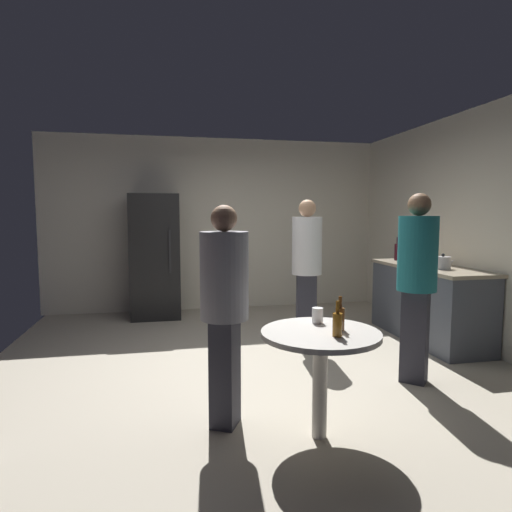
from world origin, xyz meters
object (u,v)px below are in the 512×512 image
(beer_bottle_amber, at_px, (337,324))
(person_in_gray_shirt, at_px, (225,299))
(beer_bottle_brown, at_px, (340,318))
(refrigerator, at_px, (155,256))
(foreground_table, at_px, (320,347))
(kettle, at_px, (443,263))
(plastic_cup_white, at_px, (318,315))
(person_in_teal_shirt, at_px, (417,273))
(person_in_white_shirt, at_px, (307,261))
(wine_bottle_on_counter, at_px, (397,251))
(beer_bottle_on_counter, at_px, (435,260))

(beer_bottle_amber, distance_m, person_in_gray_shirt, 0.80)
(beer_bottle_brown, bearing_deg, refrigerator, 108.96)
(person_in_gray_shirt, bearing_deg, foreground_table, 0.19)
(beer_bottle_amber, bearing_deg, kettle, 41.43)
(kettle, bearing_deg, plastic_cup_white, -144.90)
(person_in_teal_shirt, height_order, person_in_white_shirt, person_in_teal_shirt)
(beer_bottle_brown, bearing_deg, kettle, 40.14)
(refrigerator, xyz_separation_m, kettle, (3.19, -2.18, 0.07))
(refrigerator, bearing_deg, foreground_table, -72.94)
(refrigerator, relative_size, beer_bottle_brown, 7.83)
(foreground_table, distance_m, plastic_cup_white, 0.27)
(wine_bottle_on_counter, height_order, foreground_table, wine_bottle_on_counter)
(wine_bottle_on_counter, height_order, plastic_cup_white, wine_bottle_on_counter)
(foreground_table, xyz_separation_m, person_in_gray_shirt, (-0.60, 0.30, 0.29))
(beer_bottle_brown, xyz_separation_m, person_in_gray_shirt, (-0.74, 0.30, 0.10))
(kettle, xyz_separation_m, plastic_cup_white, (-1.98, -1.39, -0.18))
(foreground_table, bearing_deg, person_in_teal_shirt, 32.63)
(foreground_table, height_order, person_in_gray_shirt, person_in_gray_shirt)
(beer_bottle_brown, relative_size, person_in_white_shirt, 0.14)
(refrigerator, bearing_deg, beer_bottle_brown, -71.04)
(wine_bottle_on_counter, bearing_deg, beer_bottle_on_counter, -85.24)
(kettle, xyz_separation_m, person_in_gray_shirt, (-2.64, -1.30, -0.05))
(foreground_table, height_order, beer_bottle_amber, beer_bottle_amber)
(refrigerator, xyz_separation_m, beer_bottle_brown, (1.30, -3.78, -0.08))
(refrigerator, height_order, beer_bottle_on_counter, refrigerator)
(beer_bottle_on_counter, relative_size, person_in_teal_shirt, 0.14)
(beer_bottle_brown, distance_m, person_in_white_shirt, 2.07)
(beer_bottle_on_counter, relative_size, person_in_white_shirt, 0.14)
(beer_bottle_brown, bearing_deg, beer_bottle_amber, -118.29)
(wine_bottle_on_counter, height_order, beer_bottle_amber, wine_bottle_on_counter)
(kettle, relative_size, person_in_gray_shirt, 0.15)
(beer_bottle_amber, relative_size, person_in_gray_shirt, 0.15)
(kettle, relative_size, foreground_table, 0.30)
(kettle, distance_m, person_in_white_shirt, 1.52)
(person_in_teal_shirt, xyz_separation_m, person_in_white_shirt, (-0.60, 1.27, -0.01))
(person_in_teal_shirt, bearing_deg, person_in_gray_shirt, -32.40)
(refrigerator, xyz_separation_m, wine_bottle_on_counter, (3.17, -1.24, 0.12))
(kettle, height_order, person_in_white_shirt, person_in_white_shirt)
(kettle, xyz_separation_m, person_in_white_shirt, (-1.46, 0.42, 0.01))
(refrigerator, relative_size, wine_bottle_on_counter, 5.81)
(person_in_gray_shirt, height_order, person_in_white_shirt, person_in_white_shirt)
(wine_bottle_on_counter, xyz_separation_m, plastic_cup_white, (-1.95, -2.33, -0.23))
(kettle, bearing_deg, foreground_table, -141.73)
(beer_bottle_on_counter, height_order, person_in_white_shirt, person_in_white_shirt)
(refrigerator, distance_m, beer_bottle_on_counter, 3.79)
(refrigerator, height_order, beer_bottle_amber, refrigerator)
(beer_bottle_on_counter, bearing_deg, person_in_white_shirt, 172.15)
(kettle, bearing_deg, beer_bottle_brown, -139.86)
(foreground_table, bearing_deg, plastic_cup_white, 75.74)
(kettle, distance_m, person_in_gray_shirt, 2.94)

